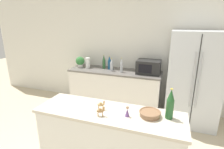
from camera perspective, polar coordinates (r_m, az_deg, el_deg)
wall_back at (r=4.00m, az=8.07°, el=7.23°), size 8.00×0.06×2.55m
back_counter at (r=4.02m, az=0.85°, el=-4.82°), size 2.04×0.63×0.90m
refrigerator at (r=3.64m, az=24.95°, el=-1.41°), size 0.92×0.75×1.78m
bar_counter at (r=2.30m, az=-1.00°, el=-22.37°), size 1.70×0.53×0.95m
potted_plant at (r=4.21m, az=-10.39°, el=4.22°), size 0.20×0.20×0.25m
paper_towel_roll at (r=4.11m, az=-7.93°, el=3.80°), size 0.10×0.10×0.24m
microwave at (r=3.70m, az=11.84°, el=2.46°), size 0.48×0.37×0.28m
back_bottle_0 at (r=3.82m, az=-0.11°, el=3.20°), size 0.07×0.07×0.28m
back_bottle_1 at (r=3.94m, az=-0.84°, el=3.82°), size 0.07×0.07×0.31m
back_bottle_2 at (r=4.02m, az=-2.65°, el=4.11°), size 0.07×0.07×0.32m
back_bottle_3 at (r=3.71m, az=3.14°, el=2.98°), size 0.06×0.06×0.31m
wine_bottle at (r=1.93m, az=18.46°, el=-9.22°), size 0.08×0.08×0.34m
fruit_bowl at (r=1.97m, az=12.26°, el=-12.30°), size 0.23×0.23×0.06m
camel_figurine at (r=2.05m, az=-3.62°, el=-9.73°), size 0.09×0.06×0.11m
camel_figurine_second at (r=1.91m, az=-3.75°, el=-11.69°), size 0.09×0.07×0.11m
wise_man_figurine_crimson at (r=1.92m, az=5.01°, el=-12.09°), size 0.05×0.05×0.12m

